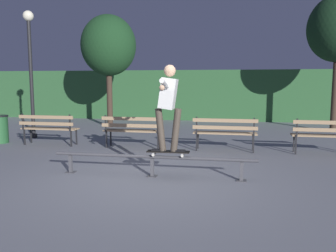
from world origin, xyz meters
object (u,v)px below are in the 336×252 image
(skateboard, at_px, (168,152))
(lamp_post_left, at_px, (30,58))
(park_bench_leftmost, at_px, (48,126))
(skateboarder, at_px, (168,101))
(park_bench_rightmost, at_px, (327,133))
(grind_rail, at_px, (152,160))
(tree_far_left, at_px, (109,46))
(park_bench_left_center, at_px, (133,128))
(park_bench_right_center, at_px, (225,130))

(skateboard, bearing_deg, lamp_post_left, 142.85)
(park_bench_leftmost, distance_m, lamp_post_left, 2.54)
(skateboarder, distance_m, park_bench_rightmost, 4.38)
(grind_rail, distance_m, tree_far_left, 8.05)
(skateboarder, distance_m, park_bench_left_center, 3.14)
(park_bench_left_center, relative_size, park_bench_rightmost, 1.00)
(skateboard, relative_size, park_bench_right_center, 0.49)
(grind_rail, height_order, lamp_post_left, lamp_post_left)
(grind_rail, height_order, skateboarder, skateboarder)
(grind_rail, distance_m, park_bench_leftmost, 4.44)
(skateboarder, bearing_deg, park_bench_right_center, 70.01)
(park_bench_right_center, bearing_deg, park_bench_left_center, 180.00)
(skateboard, bearing_deg, park_bench_left_center, 118.57)
(grind_rail, xyz_separation_m, skateboarder, (0.30, 0.00, 1.10))
(park_bench_left_center, distance_m, lamp_post_left, 4.23)
(skateboarder, xyz_separation_m, park_bench_left_center, (-1.45, 2.65, -0.87))
(skateboard, xyz_separation_m, lamp_post_left, (-5.02, 3.80, 2.01))
(grind_rail, height_order, park_bench_left_center, park_bench_left_center)
(skateboarder, relative_size, park_bench_left_center, 0.97)
(park_bench_leftmost, bearing_deg, tree_far_left, 85.98)
(lamp_post_left, bearing_deg, park_bench_leftmost, -44.68)
(skateboard, bearing_deg, tree_far_left, 117.66)
(lamp_post_left, bearing_deg, skateboard, -37.15)
(skateboarder, distance_m, park_bench_leftmost, 4.76)
(grind_rail, bearing_deg, park_bench_leftmost, 143.28)
(skateboard, bearing_deg, skateboarder, 1.66)
(skateboard, bearing_deg, park_bench_rightmost, 38.13)
(grind_rail, relative_size, park_bench_left_center, 2.37)
(park_bench_rightmost, bearing_deg, skateboarder, -141.85)
(park_bench_leftmost, relative_size, tree_far_left, 0.37)
(skateboarder, distance_m, park_bench_right_center, 2.95)
(grind_rail, height_order, park_bench_right_center, park_bench_right_center)
(park_bench_rightmost, bearing_deg, grind_rail, -144.22)
(skateboarder, xyz_separation_m, park_bench_rightmost, (3.37, 2.65, -0.87))
(park_bench_right_center, bearing_deg, park_bench_leftmost, 180.00)
(park_bench_right_center, distance_m, park_bench_rightmost, 2.41)
(skateboarder, distance_m, tree_far_left, 7.86)
(skateboarder, bearing_deg, skateboard, -178.34)
(grind_rail, relative_size, skateboard, 4.85)
(park_bench_left_center, bearing_deg, skateboard, -61.43)
(skateboard, distance_m, skateboarder, 0.94)
(skateboard, distance_m, park_bench_leftmost, 4.68)
(park_bench_right_center, distance_m, lamp_post_left, 6.40)
(park_bench_left_center, xyz_separation_m, lamp_post_left, (-3.57, 1.15, 1.94))
(park_bench_leftmost, xyz_separation_m, lamp_post_left, (-1.16, 1.15, 1.94))
(park_bench_left_center, bearing_deg, lamp_post_left, 162.17)
(park_bench_left_center, xyz_separation_m, park_bench_rightmost, (4.82, 0.00, 0.00))
(skateboarder, xyz_separation_m, lamp_post_left, (-5.02, 3.80, 1.07))
(skateboard, height_order, tree_far_left, tree_far_left)
(tree_far_left, bearing_deg, skateboarder, -62.32)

